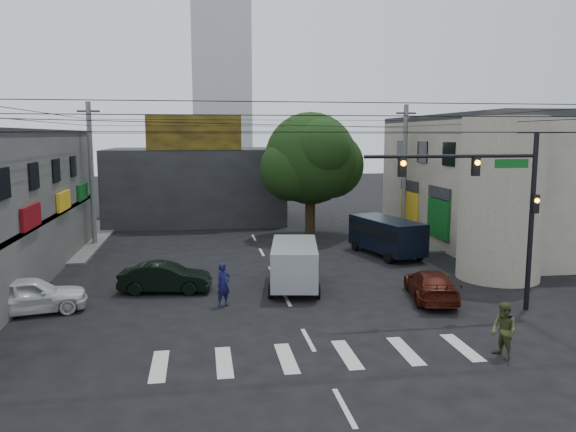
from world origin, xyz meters
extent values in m
plane|color=black|center=(0.00, 0.00, 0.00)|extent=(160.00, 160.00, 0.00)
cube|color=#514F4C|center=(18.00, 18.00, 0.07)|extent=(16.00, 16.00, 0.15)
cube|color=gray|center=(18.00, 13.00, 4.00)|extent=(14.00, 18.00, 8.00)
cylinder|color=gray|center=(11.00, 4.00, 4.00)|extent=(4.00, 4.00, 8.00)
cube|color=#232326|center=(-4.00, 26.00, 3.00)|extent=(14.00, 10.00, 6.00)
cube|color=olive|center=(-4.00, 21.10, 7.30)|extent=(7.00, 0.30, 2.60)
cube|color=silver|center=(0.00, 70.00, 22.00)|extent=(9.00, 9.00, 44.00)
cylinder|color=black|center=(4.00, 17.00, 2.20)|extent=(0.70, 0.70, 4.40)
sphere|color=black|center=(4.00, 17.00, 5.50)|extent=(6.40, 6.40, 6.40)
cylinder|color=black|center=(9.50, -1.00, 3.60)|extent=(0.20, 0.20, 7.20)
cylinder|color=black|center=(6.00, -1.00, 6.30)|extent=(7.00, 0.14, 0.14)
cube|color=black|center=(7.00, -1.00, 5.90)|extent=(0.28, 0.22, 0.75)
cube|color=black|center=(4.00, -1.00, 5.90)|extent=(0.28, 0.22, 0.75)
sphere|color=orange|center=(7.00, -1.14, 6.05)|extent=(0.20, 0.20, 0.20)
sphere|color=orange|center=(4.00, -1.14, 6.05)|extent=(0.20, 0.20, 0.20)
cube|color=#0C591A|center=(8.50, -1.00, 6.00)|extent=(1.40, 0.06, 0.35)
cylinder|color=#59595B|center=(-10.50, 16.00, 4.60)|extent=(0.32, 0.32, 9.20)
cylinder|color=#59595B|center=(10.50, 16.00, 4.60)|extent=(0.32, 0.32, 9.20)
imported|color=black|center=(-5.29, 3.97, 0.68)|extent=(2.49, 4.48, 1.36)
imported|color=silver|center=(-10.50, 1.66, 0.75)|extent=(3.52, 5.10, 1.50)
imported|color=#3D1008|center=(6.21, 1.00, 0.64)|extent=(3.51, 5.13, 1.29)
imported|color=#121340|center=(-2.76, 1.38, 0.92)|extent=(1.09, 1.08, 1.85)
imported|color=#3D4921|center=(5.88, -5.53, 0.91)|extent=(1.15, 1.03, 1.82)
camera|label=1|loc=(-3.61, -21.47, 7.11)|focal=35.00mm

